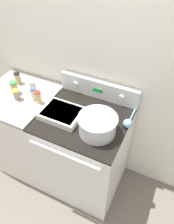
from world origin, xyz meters
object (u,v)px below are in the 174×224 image
Objects in this scene: spice_jar_red_cap at (38,97)px; spice_jar_black_cap at (18,78)px; casserole_dish at (61,113)px; spice_jar_yellow_cap at (17,94)px; spice_jar_white_cap at (33,87)px; spice_jar_green_cap at (14,87)px; ladle at (128,123)px; spice_jar_blue_cap at (33,94)px; mixing_bowl at (98,124)px.

spice_jar_red_cap is 1.03× the size of spice_jar_black_cap.
spice_jar_black_cap is at bearing 161.03° from casserole_dish.
spice_jar_yellow_cap is 0.86× the size of spice_jar_black_cap.
spice_jar_white_cap is (-0.39, 0.15, 0.04)m from casserole_dish.
spice_jar_red_cap reaches higher than spice_jar_green_cap.
spice_jar_green_cap reaches higher than ladle.
spice_jar_black_cap is at bearing 117.09° from spice_jar_green_cap.
casserole_dish is 2.86× the size of spice_jar_green_cap.
spice_jar_blue_cap is at bearing -176.00° from ladle.
spice_jar_green_cap is 0.15m from spice_jar_black_cap.
ladle is 1.14m from spice_jar_black_cap.
spice_jar_white_cap is 0.23m from spice_jar_black_cap.
spice_jar_black_cap is at bearing 175.99° from ladle.
ladle is 2.30× the size of spice_jar_red_cap.
spice_jar_black_cap is at bearing 155.65° from spice_jar_red_cap.
ladle is 0.85m from spice_jar_blue_cap.
spice_jar_black_cap is (-0.61, 0.21, 0.04)m from casserole_dish.
spice_jar_green_cap is (-0.22, 0.00, -0.00)m from spice_jar_blue_cap.
spice_jar_red_cap is 1.01× the size of spice_jar_blue_cap.
spice_jar_yellow_cap is at bearing -40.01° from spice_jar_green_cap.
spice_jar_blue_cap is (-0.66, 0.10, -0.01)m from mixing_bowl.
spice_jar_blue_cap reaches higher than spice_jar_yellow_cap.
ladle is at bearing 4.00° from spice_jar_blue_cap.
spice_jar_red_cap is 0.21m from spice_jar_yellow_cap.
spice_jar_green_cap is at bearing -62.91° from spice_jar_black_cap.
spice_jar_red_cap reaches higher than spice_jar_yellow_cap.
spice_jar_white_cap is at bearing 158.65° from casserole_dish.
mixing_bowl reaches higher than casserole_dish.
spice_jar_yellow_cap is (-0.99, -0.12, 0.03)m from ladle.
mixing_bowl is 0.60m from spice_jar_red_cap.
spice_jar_green_cap is at bearing 178.84° from spice_jar_blue_cap.
ladle is 1.00m from spice_jar_yellow_cap.
spice_jar_blue_cap is 1.02× the size of spice_jar_black_cap.
spice_jar_yellow_cap is at bearing 176.99° from mixing_bowl.
spice_jar_yellow_cap is 0.85× the size of spice_jar_green_cap.
mixing_bowl is 0.98m from spice_jar_black_cap.
spice_jar_white_cap reaches higher than spice_jar_red_cap.
mixing_bowl is 0.80m from spice_jar_yellow_cap.
mixing_bowl is 0.26m from ladle.
spice_jar_red_cap is 0.07m from spice_jar_blue_cap.
mixing_bowl is 3.06× the size of spice_jar_yellow_cap.
spice_jar_white_cap is 0.16m from spice_jar_yellow_cap.
ladle is 1.07m from spice_jar_green_cap.
mixing_bowl is at bearing -5.73° from casserole_dish.
mixing_bowl is 0.91× the size of casserole_dish.
ladle is at bearing 7.00° from spice_jar_yellow_cap.
casserole_dish is 2.90× the size of spice_jar_black_cap.
spice_jar_red_cap is at bearing -174.27° from ladle.
mixing_bowl is at bearing -14.41° from spice_jar_black_cap.
ladle is 2.35× the size of spice_jar_green_cap.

